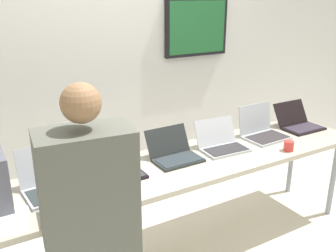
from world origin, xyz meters
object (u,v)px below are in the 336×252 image
(laptop_station_4, at_px, (262,130))
(person, at_px, (89,213))
(laptop_station_1, at_px, (118,167))
(laptop_station_5, at_px, (298,122))
(laptop_station_0, at_px, (50,182))
(laptop_station_2, at_px, (174,153))
(workbench, at_px, (178,169))
(laptop_station_3, at_px, (221,143))
(coffee_mug, at_px, (289,146))

(laptop_station_4, xyz_separation_m, person, (-1.82, -0.71, 0.13))
(laptop_station_1, relative_size, person, 0.19)
(laptop_station_5, bearing_deg, person, -162.61)
(laptop_station_0, xyz_separation_m, laptop_station_2, (0.94, 0.01, -0.01))
(workbench, bearing_deg, laptop_station_3, 7.07)
(laptop_station_5, bearing_deg, laptop_station_1, -178.73)
(laptop_station_1, bearing_deg, coffee_mug, -12.76)
(laptop_station_5, distance_m, coffee_mug, 0.61)
(laptop_station_0, bearing_deg, laptop_station_5, 0.76)
(laptop_station_2, height_order, laptop_station_3, laptop_station_3)
(workbench, xyz_separation_m, laptop_station_2, (0.02, 0.08, 0.10))
(laptop_station_0, distance_m, laptop_station_3, 1.37)
(laptop_station_0, bearing_deg, laptop_station_4, 0.72)
(workbench, distance_m, laptop_station_3, 0.47)
(coffee_mug, bearing_deg, workbench, 164.41)
(laptop_station_3, distance_m, laptop_station_4, 0.48)
(laptop_station_5, bearing_deg, laptop_station_2, -179.23)
(workbench, distance_m, laptop_station_5, 1.41)
(laptop_station_0, bearing_deg, workbench, -4.14)
(coffee_mug, bearing_deg, laptop_station_5, 34.59)
(laptop_station_2, height_order, laptop_station_4, laptop_station_4)
(laptop_station_0, height_order, laptop_station_4, laptop_station_4)
(laptop_station_0, relative_size, coffee_mug, 4.50)
(laptop_station_4, height_order, laptop_station_5, laptop_station_4)
(laptop_station_5, bearing_deg, workbench, -176.02)
(laptop_station_1, xyz_separation_m, laptop_station_5, (1.86, 0.04, -0.00))
(laptop_station_0, xyz_separation_m, laptop_station_1, (0.47, -0.01, -0.01))
(laptop_station_2, bearing_deg, workbench, -101.13)
(person, xyz_separation_m, coffee_mug, (1.79, 0.37, -0.15))
(laptop_station_0, relative_size, laptop_station_4, 0.96)
(laptop_station_1, height_order, laptop_station_2, laptop_station_1)
(workbench, relative_size, laptop_station_2, 9.13)
(laptop_station_0, relative_size, laptop_station_5, 0.98)
(laptop_station_3, height_order, laptop_station_4, laptop_station_4)
(laptop_station_3, bearing_deg, laptop_station_2, 176.97)
(laptop_station_2, bearing_deg, person, -142.42)
(workbench, relative_size, laptop_station_3, 8.59)
(laptop_station_1, xyz_separation_m, person, (-0.44, -0.68, 0.14))
(laptop_station_1, bearing_deg, laptop_station_5, 1.27)
(laptop_station_0, relative_size, person, 0.22)
(laptop_station_5, xyz_separation_m, person, (-2.29, -0.72, 0.14))
(laptop_station_0, xyz_separation_m, person, (0.03, -0.69, 0.13))
(laptop_station_4, bearing_deg, person, -158.69)
(laptop_station_3, bearing_deg, laptop_station_4, 4.08)
(laptop_station_4, bearing_deg, laptop_station_3, -175.92)
(laptop_station_3, xyz_separation_m, coffee_mug, (0.44, -0.31, -0.01))
(laptop_station_5, relative_size, coffee_mug, 4.59)
(laptop_station_0, height_order, laptop_station_2, laptop_station_0)
(coffee_mug, bearing_deg, laptop_station_3, 145.47)
(laptop_station_0, distance_m, laptop_station_4, 1.85)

